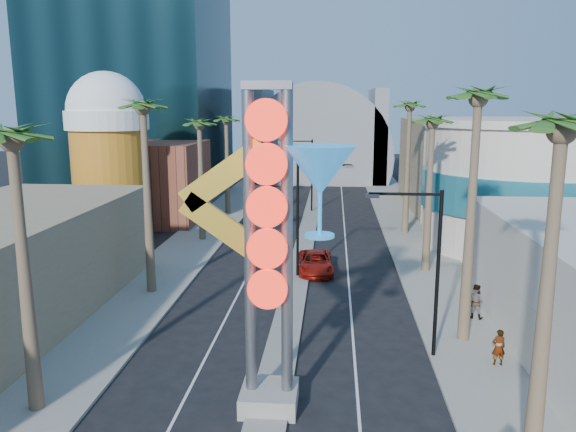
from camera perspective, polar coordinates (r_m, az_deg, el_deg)
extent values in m
cube|color=gray|center=(54.70, -7.97, -1.13)|extent=(5.00, 100.00, 0.15)
cube|color=gray|center=(53.86, 12.17, -1.48)|extent=(5.00, 100.00, 0.15)
cube|color=gray|center=(56.37, 2.17, -0.66)|extent=(1.60, 84.00, 0.15)
cube|color=brown|center=(58.60, -13.66, 3.38)|extent=(10.00, 10.00, 8.00)
cube|color=#8D7D5A|center=(66.85, 16.49, 5.04)|extent=(10.00, 20.00, 10.00)
cylinder|color=orange|center=(51.38, -17.55, 3.23)|extent=(6.40, 6.40, 10.00)
cylinder|color=white|center=(50.95, -17.91, 9.25)|extent=(7.00, 7.00, 1.60)
sphere|color=white|center=(50.94, -17.97, 10.14)|extent=(6.60, 6.60, 6.60)
cylinder|color=beige|center=(50.07, 22.84, 2.67)|extent=(16.00, 16.00, 10.00)
cylinder|color=teal|center=(50.07, 22.84, 2.67)|extent=(16.60, 16.60, 3.00)
cylinder|color=beige|center=(49.64, 23.31, 8.72)|extent=(16.60, 16.60, 0.60)
cylinder|color=slate|center=(89.47, 3.17, 6.31)|extent=(22.00, 16.00, 22.00)
cube|color=slate|center=(89.95, -2.61, 8.26)|extent=(2.00, 16.00, 14.00)
cube|color=slate|center=(89.47, 9.02, 8.12)|extent=(2.00, 16.00, 14.00)
cube|color=gray|center=(23.20, -1.91, -17.98)|extent=(2.20, 2.20, 0.80)
cylinder|color=slate|center=(21.00, -3.92, -3.19)|extent=(0.44, 0.44, 12.00)
cylinder|color=slate|center=(20.84, -0.10, -3.28)|extent=(0.44, 0.44, 12.00)
cube|color=slate|center=(20.25, -2.14, 13.15)|extent=(1.80, 0.50, 0.30)
cylinder|color=red|center=(19.90, -2.23, 9.72)|extent=(1.50, 0.25, 1.50)
cylinder|color=red|center=(20.00, -2.20, 5.28)|extent=(1.50, 0.25, 1.50)
cylinder|color=red|center=(20.22, -2.17, 0.91)|extent=(1.50, 0.25, 1.50)
cylinder|color=red|center=(20.56, -2.13, -3.34)|extent=(1.50, 0.25, 1.50)
cylinder|color=red|center=(21.00, -2.10, -7.44)|extent=(1.50, 0.25, 1.50)
cube|color=gold|center=(20.65, -6.50, 4.15)|extent=(3.47, 0.25, 2.80)
cube|color=gold|center=(20.99, -6.38, -1.28)|extent=(3.47, 0.25, 2.80)
cone|color=#2176BE|center=(20.24, 3.29, 4.63)|extent=(2.60, 2.60, 1.80)
cylinder|color=#2176BE|center=(20.49, 3.24, 0.18)|extent=(0.16, 0.16, 1.60)
cylinder|color=#2176BE|center=(20.66, 3.22, -2.00)|extent=(1.10, 1.10, 0.12)
cylinder|color=black|center=(37.97, 0.99, -0.47)|extent=(0.18, 0.18, 8.00)
cube|color=black|center=(37.31, 3.78, 5.20)|extent=(3.60, 0.12, 0.12)
cube|color=slate|center=(37.33, 6.25, 5.01)|extent=(0.60, 0.25, 0.18)
cylinder|color=black|center=(61.63, 2.44, 4.07)|extent=(0.18, 0.18, 8.00)
cube|color=black|center=(61.37, 0.78, 7.61)|extent=(3.60, 0.12, 0.12)
cube|color=slate|center=(61.51, -0.72, 7.52)|extent=(0.60, 0.25, 0.18)
cylinder|color=black|center=(26.70, 14.95, -5.96)|extent=(0.18, 0.18, 8.00)
cube|color=black|center=(25.61, 11.81, 2.20)|extent=(3.24, 0.12, 0.12)
cube|color=slate|center=(25.48, 8.58, 2.04)|extent=(0.60, 0.25, 0.18)
cylinder|color=brown|center=(23.16, -25.14, -6.09)|extent=(0.40, 0.40, 10.50)
sphere|color=#29511B|center=(22.27, -26.28, 6.94)|extent=(2.40, 2.40, 2.40)
cylinder|color=brown|center=(35.51, -14.09, 1.24)|extent=(0.40, 0.40, 11.50)
sphere|color=#29511B|center=(35.00, -14.54, 10.54)|extent=(2.40, 2.40, 2.40)
cylinder|color=brown|center=(48.92, -8.83, 3.24)|extent=(0.40, 0.40, 10.00)
sphere|color=#29511B|center=(48.49, -9.00, 9.10)|extent=(2.40, 2.40, 2.40)
cylinder|color=brown|center=(60.56, -6.19, 4.83)|extent=(0.40, 0.40, 10.00)
sphere|color=#29511B|center=(60.21, -6.30, 9.57)|extent=(2.40, 2.40, 2.40)
cylinder|color=brown|center=(19.37, 24.66, -8.58)|extent=(0.40, 0.40, 11.00)
sphere|color=#29511B|center=(18.35, 26.07, 7.84)|extent=(2.40, 2.40, 2.40)
cylinder|color=brown|center=(28.48, 18.02, -0.90)|extent=(0.40, 0.40, 12.00)
sphere|color=#29511B|center=(27.89, 18.78, 11.24)|extent=(2.40, 2.40, 2.40)
cylinder|color=brown|center=(40.18, 14.11, 1.65)|extent=(0.40, 0.40, 10.50)
sphere|color=#29511B|center=(39.67, 14.48, 9.15)|extent=(2.40, 2.40, 2.40)
cylinder|color=brown|center=(51.87, 12.02, 4.41)|extent=(0.40, 0.40, 11.50)
sphere|color=#29511B|center=(51.53, 12.29, 10.77)|extent=(2.40, 2.40, 2.40)
imported|color=#9D150C|center=(39.97, 2.82, -4.73)|extent=(2.73, 5.34, 1.44)
imported|color=gray|center=(27.62, 20.61, -12.37)|extent=(0.65, 0.46, 1.70)
imported|color=gray|center=(32.84, 18.48, -8.20)|extent=(1.15, 1.03, 1.93)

